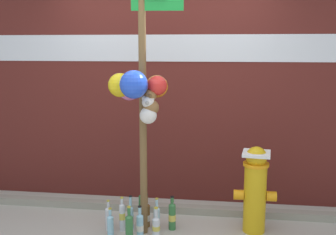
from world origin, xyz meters
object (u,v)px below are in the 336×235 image
object	(u,v)px
bottle_5	(157,216)
bottle_1	(146,214)
bottle_0	(122,216)
bottle_10	(131,217)
bottle_8	(172,215)
bottle_9	(140,225)
bottle_7	(156,226)
bottle_2	(110,224)
fire_hydrant	(255,188)
bottle_6	(141,207)
bottle_3	(109,217)
memorial_post	(139,77)
bottle_4	(129,227)

from	to	relation	value
bottle_5	bottle_1	bearing A→B (deg)	163.59
bottle_0	bottle_10	bearing A→B (deg)	33.28
bottle_8	bottle_9	size ratio (longest dim) A/B	1.10
bottle_0	bottle_5	size ratio (longest dim) A/B	1.09
bottle_0	bottle_1	xyz separation A→B (m)	(0.22, 0.13, -0.02)
bottle_7	bottle_2	bearing A→B (deg)	-173.65
bottle_0	bottle_9	bearing A→B (deg)	-29.21
bottle_5	bottle_9	size ratio (longest dim) A/B	1.01
bottle_0	bottle_5	distance (m)	0.35
fire_hydrant	bottle_7	size ratio (longest dim) A/B	2.89
bottle_2	bottle_6	bearing A→B (deg)	62.58
bottle_0	bottle_3	xyz separation A→B (m)	(-0.14, -0.00, -0.02)
bottle_3	bottle_1	bearing A→B (deg)	19.99
bottle_1	fire_hydrant	bearing A→B (deg)	1.98
bottle_1	bottle_8	distance (m)	0.28
memorial_post	bottle_2	bearing A→B (deg)	-160.97
bottle_8	bottle_2	bearing A→B (deg)	-158.70
bottle_4	bottle_10	world-z (taller)	bottle_4
bottle_3	bottle_8	world-z (taller)	bottle_8
bottle_3	bottle_0	bearing A→B (deg)	0.63
bottle_5	bottle_2	bearing A→B (deg)	-151.87
memorial_post	bottle_1	world-z (taller)	memorial_post
bottle_5	bottle_7	world-z (taller)	bottle_5
bottle_5	bottle_7	xyz separation A→B (m)	(0.02, -0.18, -0.02)
bottle_8	bottle_0	bearing A→B (deg)	-168.96
bottle_4	bottle_5	size ratio (longest dim) A/B	1.11
bottle_6	bottle_7	size ratio (longest dim) A/B	1.19
bottle_3	bottle_5	bearing A→B (deg)	11.58
bottle_9	bottle_10	size ratio (longest dim) A/B	0.90
bottle_2	bottle_8	size ratio (longest dim) A/B	0.82
bottle_4	bottle_5	bearing A→B (deg)	57.28
bottle_0	bottle_3	size ratio (longest dim) A/B	1.12
bottle_4	bottle_7	bearing A→B (deg)	33.02
bottle_5	bottle_9	world-z (taller)	bottle_5
memorial_post	bottle_0	xyz separation A→B (m)	(-0.20, 0.03, -1.41)
bottle_2	bottle_10	world-z (taller)	bottle_10
bottle_1	bottle_10	size ratio (longest dim) A/B	0.98
memorial_post	bottle_2	xyz separation A→B (m)	(-0.29, -0.10, -1.45)
bottle_2	bottle_4	bearing A→B (deg)	-25.46
fire_hydrant	bottle_6	bearing A→B (deg)	173.61
bottle_4	bottle_8	distance (m)	0.50
bottle_5	bottle_7	distance (m)	0.18
bottle_8	bottle_5	bearing A→B (deg)	-179.99
bottle_7	bottle_10	bearing A→B (deg)	155.26
memorial_post	fire_hydrant	bearing A→B (deg)	10.14
bottle_3	fire_hydrant	bearing A→B (deg)	6.65
memorial_post	bottle_7	distance (m)	1.46
memorial_post	bottle_10	size ratio (longest dim) A/B	7.37
bottle_5	bottle_0	bearing A→B (deg)	-164.02
memorial_post	bottle_4	xyz separation A→B (m)	(-0.08, -0.20, -1.42)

